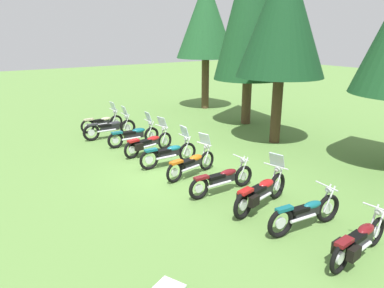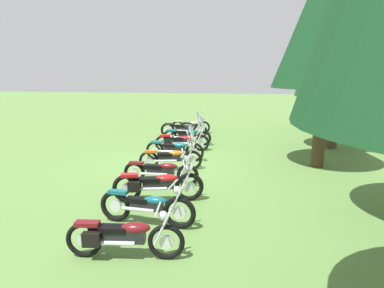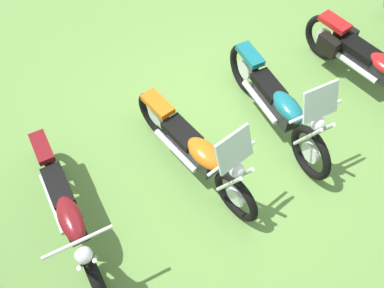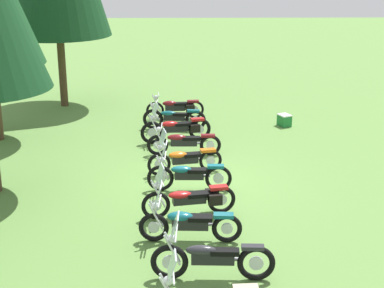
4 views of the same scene
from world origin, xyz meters
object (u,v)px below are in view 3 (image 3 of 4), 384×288
motorcycle_5 (195,150)px  motorcycle_6 (67,210)px  motorcycle_3 (370,62)px  motorcycle_4 (278,104)px

motorcycle_5 → motorcycle_6: motorcycle_5 is taller
motorcycle_3 → motorcycle_6: bearing=-98.8°
motorcycle_5 → motorcycle_6: size_ratio=0.93×
motorcycle_3 → motorcycle_6: motorcycle_3 is taller
motorcycle_5 → motorcycle_4: bearing=83.5°
motorcycle_4 → motorcycle_5: bearing=-83.5°
motorcycle_3 → motorcycle_4: bearing=-99.5°
motorcycle_4 → motorcycle_6: (2.85, 0.12, -0.04)m
motorcycle_6 → motorcycle_4: bearing=93.1°
motorcycle_3 → motorcycle_5: size_ratio=1.06×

